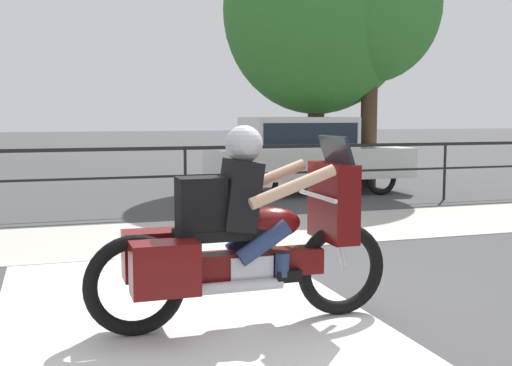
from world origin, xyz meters
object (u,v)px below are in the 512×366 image
at_px(tree_behind_sign, 371,7).
at_px(tree_behind_car, 317,11).
at_px(motorcycle, 242,236).
at_px(parked_car, 304,150).

xyz_separation_m(tree_behind_sign, tree_behind_car, (-0.92, 0.85, 0.01)).
distance_m(motorcycle, tree_behind_sign, 10.38).
bearing_deg(tree_behind_sign, parked_car, -164.14).
xyz_separation_m(motorcycle, tree_behind_sign, (5.42, 8.23, 3.29)).
bearing_deg(parked_car, tree_behind_sign, 18.94).
height_order(motorcycle, parked_car, parked_car).
height_order(motorcycle, tree_behind_sign, tree_behind_sign).
bearing_deg(parked_car, motorcycle, -112.27).
xyz_separation_m(parked_car, tree_behind_sign, (1.76, 0.50, 3.09)).
distance_m(parked_car, tree_behind_sign, 3.59).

